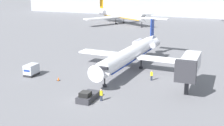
% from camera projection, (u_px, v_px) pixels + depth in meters
% --- Properties ---
extents(ground_plane, '(600.00, 600.00, 0.00)m').
position_uv_depth(ground_plane, '(85.00, 102.00, 47.35)').
color(ground_plane, slate).
extents(airplane_main, '(23.66, 30.63, 8.98)m').
position_uv_depth(airplane_main, '(131.00, 53.00, 63.85)').
color(airplane_main, white).
rests_on(airplane_main, ground).
extents(pushback_tug, '(2.16, 4.49, 1.62)m').
position_uv_depth(pushback_tug, '(88.00, 96.00, 47.80)').
color(pushback_tug, '#2D2D33').
rests_on(pushback_tug, ground).
extents(luggage_cart, '(1.84, 2.93, 2.21)m').
position_uv_depth(luggage_cart, '(31.00, 70.00, 59.79)').
color(luggage_cart, '#232326').
rests_on(luggage_cart, ground).
extents(worker_near_tug, '(0.40, 0.26, 1.87)m').
position_uv_depth(worker_near_tug, '(101.00, 95.00, 47.39)').
color(worker_near_tug, '#232838').
rests_on(worker_near_tug, ground).
extents(worker_by_wing, '(0.40, 0.26, 1.86)m').
position_uv_depth(worker_by_wing, '(152.00, 75.00, 56.90)').
color(worker_by_wing, '#232838').
rests_on(worker_by_wing, ground).
extents(traffic_cone_left, '(0.55, 0.55, 0.68)m').
position_uv_depth(traffic_cone_left, '(58.00, 79.00, 56.99)').
color(traffic_cone_left, black).
rests_on(traffic_cone_left, ground).
extents(airplane_parked_far_right, '(29.70, 31.10, 10.45)m').
position_uv_depth(airplane_parked_far_right, '(121.00, 15.00, 127.67)').
color(airplane_parked_far_right, white).
rests_on(airplane_parked_far_right, ground).
extents(jet_bridge, '(3.20, 9.78, 6.19)m').
position_uv_depth(jet_bridge, '(189.00, 65.00, 50.57)').
color(jet_bridge, '#2D2D33').
rests_on(jet_bridge, ground).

